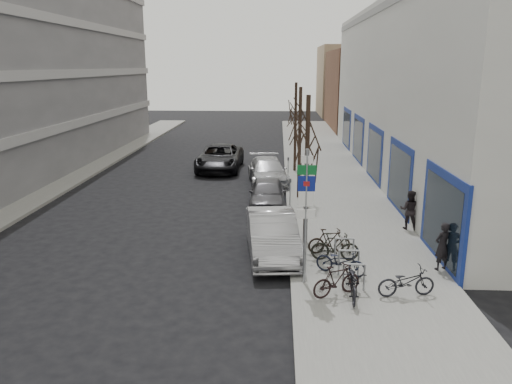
# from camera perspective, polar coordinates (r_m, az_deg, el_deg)

# --- Properties ---
(ground) EXTENTS (120.00, 120.00, 0.00)m
(ground) POSITION_cam_1_polar(r_m,az_deg,el_deg) (15.44, -3.60, -10.56)
(ground) COLOR black
(ground) RESTS_ON ground
(sidewalk_east) EXTENTS (5.00, 70.00, 0.15)m
(sidewalk_east) POSITION_cam_1_polar(r_m,az_deg,el_deg) (24.94, 9.23, -0.80)
(sidewalk_east) COLOR slate
(sidewalk_east) RESTS_ON ground
(sidewalk_west) EXTENTS (3.00, 70.00, 0.15)m
(sidewalk_west) POSITION_cam_1_polar(r_m,az_deg,el_deg) (27.78, -24.42, -0.36)
(sidewalk_west) COLOR slate
(sidewalk_west) RESTS_ON ground
(brick_building_far) EXTENTS (12.00, 14.00, 8.00)m
(brick_building_far) POSITION_cam_1_polar(r_m,az_deg,el_deg) (55.18, 14.84, 11.23)
(brick_building_far) COLOR brown
(brick_building_far) RESTS_ON ground
(tan_building_far) EXTENTS (13.00, 12.00, 9.00)m
(tan_building_far) POSITION_cam_1_polar(r_m,az_deg,el_deg) (69.98, 12.71, 12.30)
(tan_building_far) COLOR #937A5B
(tan_building_far) RESTS_ON ground
(highway_sign_pole) EXTENTS (0.55, 0.10, 4.20)m
(highway_sign_pole) POSITION_cam_1_polar(r_m,az_deg,el_deg) (14.51, 5.72, -1.88)
(highway_sign_pole) COLOR gray
(highway_sign_pole) RESTS_ON ground
(bike_rack) EXTENTS (0.66, 2.26, 0.83)m
(bike_rack) POSITION_cam_1_polar(r_m,az_deg,el_deg) (15.80, 10.56, -7.58)
(bike_rack) COLOR gray
(bike_rack) RESTS_ON sidewalk_east
(tree_near) EXTENTS (1.80, 1.80, 5.50)m
(tree_near) POSITION_cam_1_polar(r_m,az_deg,el_deg) (17.62, 5.92, 6.45)
(tree_near) COLOR black
(tree_near) RESTS_ON ground
(tree_mid) EXTENTS (1.80, 1.80, 5.50)m
(tree_mid) POSITION_cam_1_polar(r_m,az_deg,el_deg) (24.07, 5.06, 8.55)
(tree_mid) COLOR black
(tree_mid) RESTS_ON ground
(tree_far) EXTENTS (1.80, 1.80, 5.50)m
(tree_far) POSITION_cam_1_polar(r_m,az_deg,el_deg) (30.54, 4.57, 9.76)
(tree_far) COLOR black
(tree_far) RESTS_ON ground
(meter_front) EXTENTS (0.10, 0.08, 1.27)m
(meter_front) POSITION_cam_1_polar(r_m,az_deg,el_deg) (17.83, 4.30, -3.95)
(meter_front) COLOR gray
(meter_front) RESTS_ON sidewalk_east
(meter_mid) EXTENTS (0.10, 0.08, 1.27)m
(meter_mid) POSITION_cam_1_polar(r_m,az_deg,el_deg) (23.11, 3.93, 0.31)
(meter_mid) COLOR gray
(meter_mid) RESTS_ON sidewalk_east
(meter_back) EXTENTS (0.10, 0.08, 1.27)m
(meter_back) POSITION_cam_1_polar(r_m,az_deg,el_deg) (28.48, 3.70, 2.98)
(meter_back) COLOR gray
(meter_back) RESTS_ON sidewalk_east
(bike_near_left) EXTENTS (0.66, 1.76, 1.05)m
(bike_near_left) POSITION_cam_1_polar(r_m,az_deg,el_deg) (14.37, 11.10, -9.82)
(bike_near_left) COLOR black
(bike_near_left) RESTS_ON sidewalk_east
(bike_near_right) EXTENTS (1.59, 1.12, 0.94)m
(bike_near_right) POSITION_cam_1_polar(r_m,az_deg,el_deg) (14.40, 9.21, -9.92)
(bike_near_right) COLOR black
(bike_near_right) RESTS_ON sidewalk_east
(bike_mid_curb) EXTENTS (1.66, 1.11, 0.98)m
(bike_mid_curb) POSITION_cam_1_polar(r_m,az_deg,el_deg) (15.83, 9.67, -7.59)
(bike_mid_curb) COLOR black
(bike_mid_curb) RESTS_ON sidewalk_east
(bike_mid_inner) EXTENTS (1.62, 0.51, 0.98)m
(bike_mid_inner) POSITION_cam_1_polar(r_m,az_deg,el_deg) (16.87, 9.02, -6.16)
(bike_mid_inner) COLOR black
(bike_mid_inner) RESTS_ON sidewalk_east
(bike_far_curb) EXTENTS (1.71, 0.76, 1.01)m
(bike_far_curb) POSITION_cam_1_polar(r_m,az_deg,el_deg) (14.80, 16.82, -9.54)
(bike_far_curb) COLOR black
(bike_far_curb) RESTS_ON sidewalk_east
(bike_far_inner) EXTENTS (1.55, 0.66, 0.91)m
(bike_far_inner) POSITION_cam_1_polar(r_m,az_deg,el_deg) (17.46, 8.39, -5.53)
(bike_far_inner) COLOR black
(bike_far_inner) RESTS_ON sidewalk_east
(parked_car_front) EXTENTS (2.14, 4.81, 1.53)m
(parked_car_front) POSITION_cam_1_polar(r_m,az_deg,el_deg) (17.40, 1.85, -4.90)
(parked_car_front) COLOR #9C9CA1
(parked_car_front) RESTS_ON ground
(parked_car_mid) EXTENTS (1.71, 4.10, 1.39)m
(parked_car_mid) POSITION_cam_1_polar(r_m,az_deg,el_deg) (23.25, 1.30, -0.14)
(parked_car_mid) COLOR #4F4E54
(parked_car_mid) RESTS_ON ground
(parked_car_back) EXTENTS (2.62, 5.18, 1.44)m
(parked_car_back) POSITION_cam_1_polar(r_m,az_deg,el_deg) (27.88, 1.35, 2.35)
(parked_car_back) COLOR #A2A3A7
(parked_car_back) RESTS_ON ground
(lane_car) EXTENTS (2.73, 5.76, 1.59)m
(lane_car) POSITION_cam_1_polar(r_m,az_deg,el_deg) (31.87, -4.15, 3.95)
(lane_car) COLOR black
(lane_car) RESTS_ON ground
(pedestrian_near) EXTENTS (0.68, 0.59, 1.57)m
(pedestrian_near) POSITION_cam_1_polar(r_m,az_deg,el_deg) (16.89, 20.53, -5.83)
(pedestrian_near) COLOR black
(pedestrian_near) RESTS_ON sidewalk_east
(pedestrian_far) EXTENTS (0.69, 0.58, 1.59)m
(pedestrian_far) POSITION_cam_1_polar(r_m,az_deg,el_deg) (20.64, 17.14, -1.93)
(pedestrian_far) COLOR black
(pedestrian_far) RESTS_ON sidewalk_east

